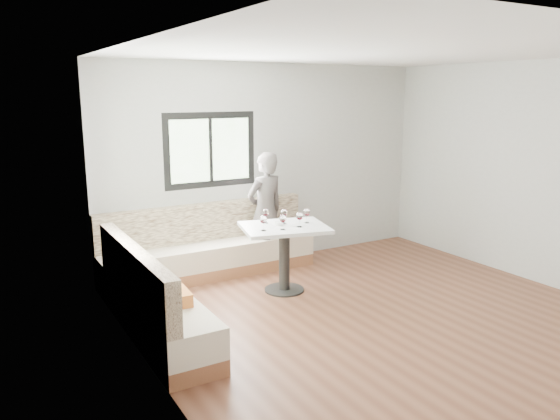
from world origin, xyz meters
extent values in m
cube|color=brown|center=(0.00, 0.00, 0.00)|extent=(5.00, 5.00, 0.01)
cube|color=white|center=(0.00, 0.00, 2.80)|extent=(5.00, 5.00, 0.01)
cube|color=#B7B7B2|center=(0.00, 2.50, 1.40)|extent=(5.00, 0.01, 2.80)
cube|color=#B7B7B2|center=(-2.50, 0.00, 1.40)|extent=(0.01, 5.00, 2.80)
cube|color=#B7B7B2|center=(2.50, 0.00, 1.40)|extent=(0.01, 5.00, 2.80)
cube|color=black|center=(-0.90, 2.49, 1.65)|extent=(1.30, 0.02, 1.00)
cube|color=black|center=(-2.49, 0.90, 1.65)|extent=(0.02, 1.30, 1.00)
cube|color=brown|center=(-1.05, 2.23, 0.08)|extent=(2.90, 0.55, 0.16)
cube|color=beige|center=(-1.05, 2.23, 0.30)|extent=(2.90, 0.55, 0.29)
cube|color=beige|center=(-1.05, 2.43, 0.70)|extent=(2.90, 0.14, 0.50)
cube|color=brown|center=(-2.23, 0.82, 0.08)|extent=(0.55, 2.25, 0.16)
cube|color=beige|center=(-2.23, 0.82, 0.30)|extent=(0.55, 2.25, 0.29)
cube|color=beige|center=(-2.43, 0.82, 0.70)|extent=(0.14, 2.25, 0.50)
cube|color=#D04331|center=(-2.24, 0.49, 0.51)|extent=(0.44, 0.44, 0.12)
cylinder|color=black|center=(-0.48, 1.26, 0.01)|extent=(0.49, 0.49, 0.02)
cylinder|color=black|center=(-0.48, 1.26, 0.39)|extent=(0.13, 0.13, 0.78)
cube|color=white|center=(-0.48, 1.26, 0.80)|extent=(1.16, 1.00, 0.04)
imported|color=#4F4846|center=(-0.25, 2.17, 0.81)|extent=(0.65, 0.49, 1.62)
cylinder|color=white|center=(-0.52, 1.33, 0.85)|extent=(0.11, 0.11, 0.04)
sphere|color=black|center=(-0.51, 1.34, 0.86)|extent=(0.02, 0.02, 0.02)
sphere|color=black|center=(-0.53, 1.34, 0.86)|extent=(0.02, 0.02, 0.02)
sphere|color=black|center=(-0.52, 1.31, 0.86)|extent=(0.02, 0.02, 0.02)
cylinder|color=white|center=(-0.82, 1.19, 0.83)|extent=(0.06, 0.06, 0.01)
cylinder|color=white|center=(-0.82, 1.19, 0.87)|extent=(0.01, 0.01, 0.08)
ellipsoid|color=white|center=(-0.82, 1.19, 0.96)|extent=(0.08, 0.08, 0.10)
cylinder|color=#42050C|center=(-0.82, 1.19, 0.93)|extent=(0.06, 0.06, 0.02)
cylinder|color=white|center=(-0.60, 1.11, 0.83)|extent=(0.06, 0.06, 0.01)
cylinder|color=white|center=(-0.60, 1.11, 0.87)|extent=(0.01, 0.01, 0.08)
ellipsoid|color=white|center=(-0.60, 1.11, 0.96)|extent=(0.08, 0.08, 0.10)
cylinder|color=#42050C|center=(-0.60, 1.11, 0.93)|extent=(0.06, 0.06, 0.02)
cylinder|color=white|center=(-0.36, 1.12, 0.83)|extent=(0.06, 0.06, 0.01)
cylinder|color=white|center=(-0.36, 1.12, 0.87)|extent=(0.01, 0.01, 0.08)
ellipsoid|color=white|center=(-0.36, 1.12, 0.96)|extent=(0.08, 0.08, 0.10)
cylinder|color=#42050C|center=(-0.36, 1.12, 0.93)|extent=(0.06, 0.06, 0.02)
cylinder|color=white|center=(-0.43, 1.37, 0.83)|extent=(0.06, 0.06, 0.01)
cylinder|color=white|center=(-0.43, 1.37, 0.87)|extent=(0.01, 0.01, 0.08)
ellipsoid|color=white|center=(-0.43, 1.37, 0.96)|extent=(0.08, 0.08, 0.10)
cylinder|color=#42050C|center=(-0.43, 1.37, 0.93)|extent=(0.06, 0.06, 0.02)
cylinder|color=white|center=(-0.17, 1.26, 0.83)|extent=(0.06, 0.06, 0.01)
cylinder|color=white|center=(-0.17, 1.26, 0.87)|extent=(0.01, 0.01, 0.08)
ellipsoid|color=white|center=(-0.17, 1.26, 0.96)|extent=(0.08, 0.08, 0.10)
cylinder|color=#42050C|center=(-0.17, 1.26, 0.93)|extent=(0.06, 0.06, 0.02)
cylinder|color=white|center=(-0.61, 1.50, 0.83)|extent=(0.06, 0.06, 0.01)
cylinder|color=white|center=(-0.61, 1.50, 0.87)|extent=(0.01, 0.01, 0.08)
ellipsoid|color=white|center=(-0.61, 1.50, 0.96)|extent=(0.08, 0.08, 0.10)
cylinder|color=#42050C|center=(-0.61, 1.50, 0.93)|extent=(0.06, 0.06, 0.02)
camera|label=1|loc=(-3.75, -4.23, 2.40)|focal=35.00mm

